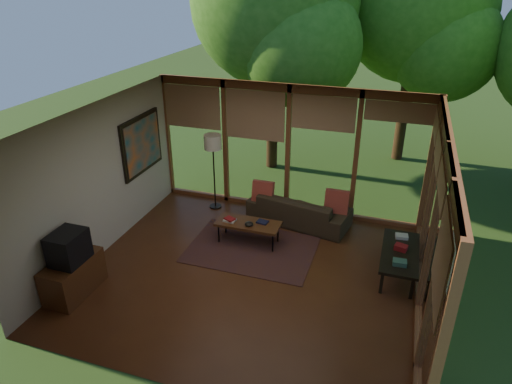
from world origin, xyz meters
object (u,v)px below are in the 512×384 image
(media_cabinet, at_px, (73,277))
(floor_lamp, at_px, (213,146))
(side_console, at_px, (400,254))
(coffee_table, at_px, (248,224))
(television, at_px, (68,247))
(sofa, at_px, (299,209))

(media_cabinet, height_order, floor_lamp, floor_lamp)
(media_cabinet, xyz_separation_m, side_console, (4.87, 2.11, 0.11))
(coffee_table, height_order, side_console, side_console)
(media_cabinet, relative_size, coffee_table, 0.83)
(media_cabinet, xyz_separation_m, television, (0.02, 0.00, 0.55))
(sofa, bearing_deg, coffee_table, 65.63)
(media_cabinet, distance_m, coffee_table, 3.12)
(side_console, bearing_deg, media_cabinet, -156.57)
(media_cabinet, relative_size, television, 1.82)
(coffee_table, bearing_deg, floor_lamp, 135.51)
(sofa, height_order, side_console, sofa)
(television, bearing_deg, side_console, 23.52)
(television, bearing_deg, floor_lamp, 74.22)
(coffee_table, xyz_separation_m, side_console, (2.73, -0.17, 0.02))
(sofa, height_order, coffee_table, sofa)
(floor_lamp, distance_m, coffee_table, 1.91)
(sofa, bearing_deg, media_cabinet, 59.72)
(floor_lamp, distance_m, side_console, 4.22)
(media_cabinet, distance_m, side_console, 5.31)
(sofa, distance_m, media_cabinet, 4.38)
(sofa, distance_m, television, 4.41)
(sofa, xyz_separation_m, coffee_table, (-0.73, -1.04, 0.09))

